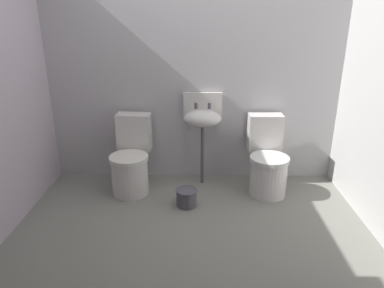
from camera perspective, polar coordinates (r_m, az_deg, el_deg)
The scene contains 6 objects.
ground_plane at distance 3.24m, azimuth -0.10°, elevation -14.13°, with size 3.53×2.61×0.08m, color slate.
wall_back at distance 3.86m, azimuth 0.25°, elevation 11.77°, with size 3.53×0.10×2.43m, color #B2AEB1.
toilet_left at distance 3.79m, azimuth -9.77°, elevation -2.77°, with size 0.42×0.61×0.78m.
toilet_right at distance 3.79m, azimuth 12.01°, elevation -2.91°, with size 0.41×0.60×0.78m.
sink at distance 3.75m, azimuth 1.72°, elevation 4.33°, with size 0.42×0.35×0.99m.
bucket at distance 3.52m, azimuth -0.90°, elevation -8.54°, with size 0.21×0.21×0.17m.
Camera 1 is at (0.06, -2.66, 1.80)m, focal length 33.14 mm.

